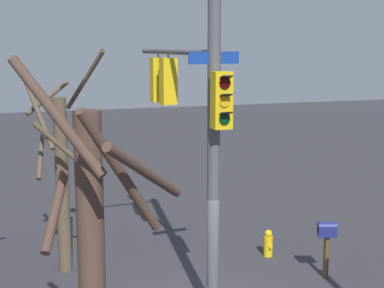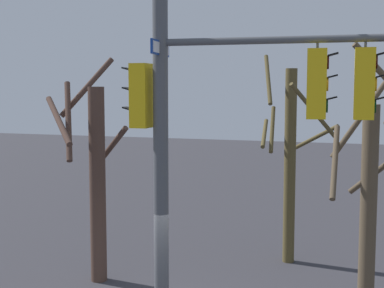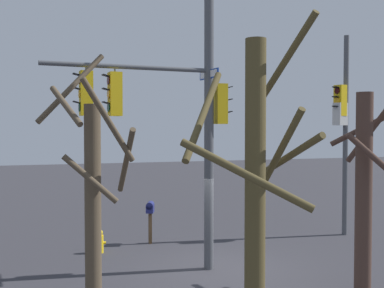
% 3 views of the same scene
% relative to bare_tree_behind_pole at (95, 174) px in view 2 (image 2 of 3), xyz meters
% --- Properties ---
extents(main_signal_pole_assembly, '(5.09, 3.65, 8.92)m').
position_rel_bare_tree_behind_pole_xyz_m(main_signal_pole_assembly, '(3.61, -2.70, 2.23)').
color(main_signal_pole_assembly, '#4C4F54').
rests_on(main_signal_pole_assembly, ground).
extents(bare_tree_behind_pole, '(2.06, 2.35, 5.45)m').
position_rel_bare_tree_behind_pole_xyz_m(bare_tree_behind_pole, '(0.00, 0.00, 0.00)').
color(bare_tree_behind_pole, '#4B352B').
rests_on(bare_tree_behind_pole, ground).
extents(bare_tree_across_street, '(2.07, 2.45, 5.59)m').
position_rel_bare_tree_behind_pole_xyz_m(bare_tree_across_street, '(4.23, 2.94, 0.19)').
color(bare_tree_across_street, brown).
rests_on(bare_tree_across_street, ground).
extents(bare_tree_corner, '(1.91, 1.92, 5.50)m').
position_rel_bare_tree_behind_pole_xyz_m(bare_tree_corner, '(6.28, -0.22, -0.12)').
color(bare_tree_corner, brown).
rests_on(bare_tree_corner, ground).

